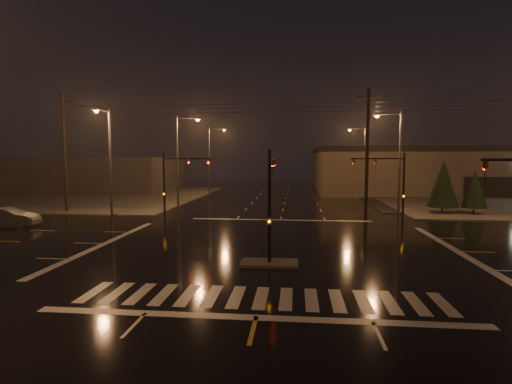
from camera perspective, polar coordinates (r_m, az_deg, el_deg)
ground at (r=25.12m, az=2.52°, el=-7.91°), size 140.00×140.00×0.00m
sidewalk_nw at (r=63.07m, az=-24.13°, el=-0.51°), size 36.00×36.00×0.12m
median_island at (r=21.22m, az=1.91°, el=-10.12°), size 3.00×1.60×0.15m
crosswalk at (r=16.48m, az=0.71°, el=-14.86°), size 15.00×2.60×0.01m
stop_bar_near at (r=14.62m, az=-0.00°, el=-17.51°), size 16.00×0.50×0.01m
stop_bar_far at (r=35.91m, az=3.50°, el=-4.00°), size 16.00×0.50×0.01m
retail_building at (r=78.08m, az=31.28°, el=2.95°), size 60.20×28.30×7.20m
commercial_block at (r=75.79m, az=-22.98°, el=2.45°), size 30.00×18.00×5.60m
signal_mast_median at (r=21.50m, az=2.10°, el=0.04°), size 0.25×4.59×6.00m
signal_mast_ne at (r=35.58m, az=18.95°, el=1.79°), size 4.84×1.86×6.00m
signal_mast_nw at (r=36.29m, az=-11.70°, el=2.01°), size 4.84×1.86×6.00m
streetlight_1 at (r=44.26m, az=-10.79°, el=5.14°), size 2.77×0.32×10.00m
streetlight_2 at (r=59.78m, az=-6.42°, el=5.13°), size 2.77×0.32×10.00m
streetlight_3 at (r=41.63m, az=19.45°, el=4.96°), size 2.77×0.32×10.00m
streetlight_4 at (r=61.24m, az=15.01°, el=4.99°), size 2.77×0.32×10.00m
streetlight_5 at (r=39.63m, az=-20.33°, el=4.95°), size 0.32×2.77×10.00m
utility_pole_0 at (r=44.98m, az=-25.67°, el=5.16°), size 2.20×0.32×12.00m
utility_pole_1 at (r=39.02m, az=15.60°, el=5.57°), size 2.20×0.32×12.00m
conifer_0 at (r=43.65m, az=25.17°, el=1.15°), size 3.01×3.01×5.40m
conifer_1 at (r=44.29m, az=28.77°, el=0.38°), size 2.35×2.35×4.37m
car_crossing at (r=38.07m, az=-31.96°, el=-3.05°), size 4.93×2.22×1.57m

